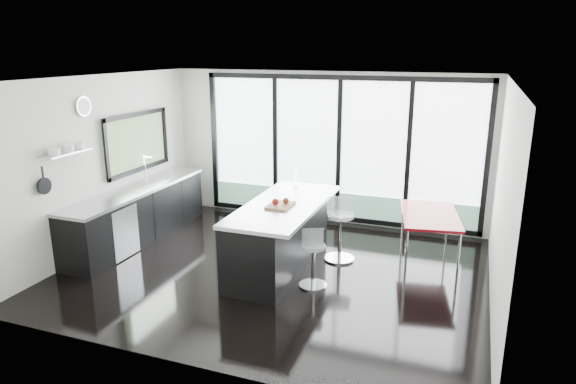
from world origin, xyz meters
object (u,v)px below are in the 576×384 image
at_px(red_table, 428,238).
at_px(island, 279,234).
at_px(bar_stool_far, 340,237).
at_px(bar_stool_near, 313,265).

bearing_deg(red_table, island, -154.95).
xyz_separation_m(island, bar_stool_far, (0.79, 0.55, -0.14)).
distance_m(island, bar_stool_far, 0.98).
bearing_deg(bar_stool_far, red_table, 5.99).
bearing_deg(red_table, bar_stool_far, -162.02).
relative_size(bar_stool_near, bar_stool_far, 0.82).
height_order(island, bar_stool_far, island).
bearing_deg(island, red_table, 25.05).
xyz_separation_m(bar_stool_near, bar_stool_far, (0.11, 1.03, 0.07)).
distance_m(bar_stool_far, red_table, 1.36).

